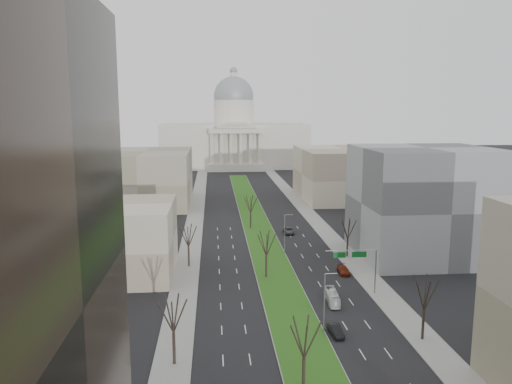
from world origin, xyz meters
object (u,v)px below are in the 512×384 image
car_red (343,270)px  box_van (332,297)px  car_grey_far (289,230)px  car_black (336,330)px

car_red → box_van: size_ratio=0.69×
car_grey_far → car_red: bearing=-76.1°
car_red → car_black: bearing=-104.4°
car_red → box_van: box_van is taller
car_grey_far → box_van: bearing=-86.1°
car_grey_far → box_van: box_van is taller
car_red → box_van: (-5.75, -14.50, 0.28)m
car_red → car_grey_far: (-5.99, 32.91, 0.06)m
car_black → box_van: size_ratio=0.60×
car_black → car_red: 27.80m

